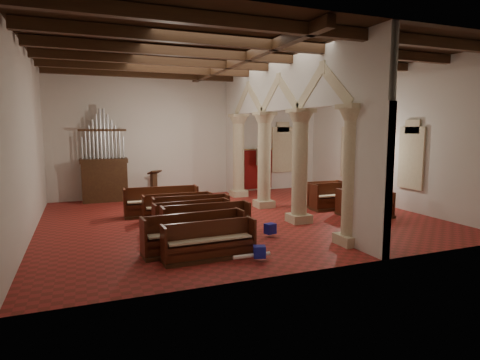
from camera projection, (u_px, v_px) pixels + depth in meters
name	position (u px, v px, depth m)	size (l,w,h in m)	color
floor	(238.00, 218.00, 15.29)	(14.00, 14.00, 0.00)	maroon
ceiling	(238.00, 56.00, 14.51)	(14.00, 14.00, 0.00)	#301E10
wall_back	(195.00, 136.00, 20.43)	(14.00, 0.02, 6.00)	beige
wall_front	(330.00, 145.00, 9.37)	(14.00, 0.02, 6.00)	beige
wall_left	(26.00, 141.00, 12.35)	(0.02, 12.00, 6.00)	beige
wall_right	(387.00, 137.00, 17.46)	(0.02, 12.00, 6.00)	beige
ceiling_beams	(238.00, 61.00, 14.54)	(13.80, 11.80, 0.30)	#3A2512
arcade	(281.00, 124.00, 15.49)	(0.90, 11.90, 6.00)	beige
window_right_a	(412.00, 158.00, 16.17)	(0.03, 1.00, 2.20)	#39815C
window_right_b	(350.00, 152.00, 19.86)	(0.03, 1.00, 2.20)	#39815C
window_back	(282.00, 150.00, 22.34)	(1.00, 0.03, 2.20)	#39815C
pipe_organ	(104.00, 172.00, 18.54)	(2.10, 0.85, 4.40)	#3A2512
lectern	(154.00, 187.00, 19.46)	(0.69, 0.73, 1.39)	#321E0F
dossal_curtain	(258.00, 169.00, 21.87)	(1.80, 0.07, 2.17)	maroon
processional_banner	(261.00, 176.00, 21.51)	(0.57, 0.72, 2.50)	#3A2512
hymnal_box_a	(259.00, 252.00, 10.27)	(0.30, 0.25, 0.30)	navy
hymnal_box_b	(270.00, 229.00, 12.59)	(0.32, 0.26, 0.32)	navy
hymnal_box_c	(237.00, 210.00, 15.42)	(0.32, 0.26, 0.32)	navy
tube_heater_a	(252.00, 256.00, 10.25)	(0.10, 0.10, 1.01)	white
tube_heater_b	(197.00, 252.00, 10.52)	(0.10, 0.10, 1.00)	silver
nave_pew_0	(210.00, 247.00, 10.45)	(2.49, 0.73, 0.99)	#3A2512
nave_pew_1	(194.00, 239.00, 11.05)	(2.90, 0.91, 1.07)	#3A2512
nave_pew_2	(206.00, 227.00, 12.35)	(2.75, 0.75, 1.08)	#3A2512
nave_pew_3	(192.00, 221.00, 13.27)	(2.56, 0.80, 1.00)	#3A2512
nave_pew_4	(191.00, 216.00, 13.99)	(2.69, 0.86, 1.05)	#3A2512
nave_pew_5	(178.00, 211.00, 14.89)	(2.55, 0.67, 0.98)	#3A2512
nave_pew_6	(162.00, 206.00, 15.59)	(2.86, 0.88, 1.13)	#3A2512
aisle_pew_0	(373.00, 210.00, 15.12)	(1.63, 0.66, 0.98)	#3A2512
aisle_pew_1	(360.00, 205.00, 15.94)	(1.95, 0.74, 1.04)	#3A2512
aisle_pew_2	(332.00, 200.00, 16.82)	(1.86, 0.74, 1.10)	#3A2512
aisle_pew_3	(323.00, 197.00, 17.63)	(1.86, 0.72, 1.07)	#3A2512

